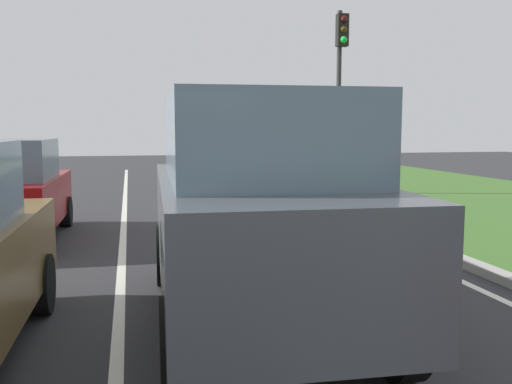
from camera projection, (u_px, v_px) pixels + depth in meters
name	position (u px, v px, depth m)	size (l,w,h in m)	color
ground_plane	(160.00, 228.00, 11.08)	(60.00, 60.00, 0.00)	#2D2D30
lane_line_center	(123.00, 229.00, 10.92)	(0.12, 32.00, 0.01)	silver
lane_line_right_edge	(332.00, 221.00, 11.87)	(0.12, 32.00, 0.01)	silver
curb_right	(354.00, 218.00, 11.97)	(0.24, 48.00, 0.12)	#9E9B93
car_suv_ahead	(256.00, 209.00, 5.60)	(2.12, 4.57, 2.28)	#474C51
car_hatchback_far	(10.00, 191.00, 9.75)	(1.77, 3.72, 1.78)	maroon
traffic_light_near_right	(340.00, 70.00, 16.06)	(0.32, 0.50, 5.30)	#2D2D2D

